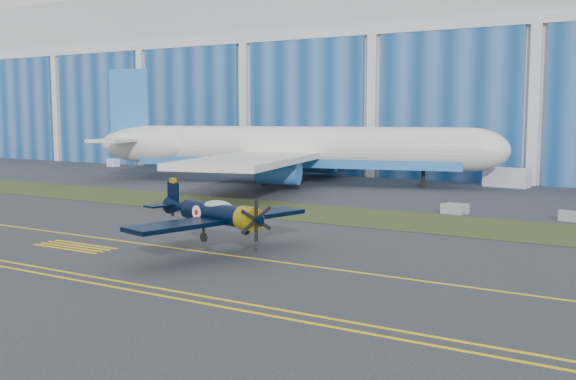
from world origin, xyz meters
The scene contains 14 objects.
ground centered at (0.00, 0.00, 0.00)m, with size 260.00×260.00×0.00m, color #31353B.
grass_median centered at (0.00, 14.00, 0.02)m, with size 260.00×10.00×0.02m, color #475128.
hangar centered at (0.00, 71.79, 14.96)m, with size 220.00×45.70×30.00m.
taxiway_centreline centered at (0.00, -5.00, 0.01)m, with size 200.00×0.20×0.02m, color yellow.
edge_line_near centered at (0.00, -14.50, 0.01)m, with size 80.00×0.20×0.02m, color yellow.
edge_line_far centered at (0.00, -13.50, 0.01)m, with size 80.00×0.20×0.02m, color yellow.
hold_short_ladder centered at (-18.00, -8.10, 0.01)m, with size 6.00×2.40×0.02m, color yellow, non-canonical shape.
warbird centered at (-8.31, -5.28, 2.69)m, with size 13.43×15.01×3.79m.
jetliner centered at (-27.01, 36.08, 10.46)m, with size 70.22×63.48×20.93m.
shipping_container centered at (-2.23, 45.75, 1.17)m, with size 5.41×2.17×2.35m, color silver.
cart centered at (-68.36, 44.51, 0.65)m, with size 2.18×1.31×1.31m, color white.
barrier_a centered at (-0.88, 19.84, 0.45)m, with size 2.00×0.60×0.90m, color #8C9797.
barrier_b centered at (-0.55, 20.60, 0.45)m, with size 2.00×0.60×0.90m, color gray.
barrier_c centered at (8.98, 20.84, 0.45)m, with size 2.00×0.60×0.90m, color gray.
Camera 1 is at (17.55, -38.91, 8.87)m, focal length 42.00 mm.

